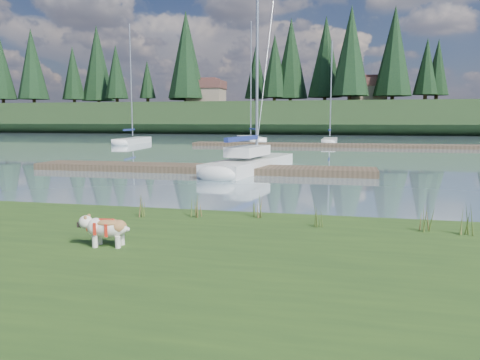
# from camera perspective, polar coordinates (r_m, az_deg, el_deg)

# --- Properties ---
(ground) EXTENTS (200.00, 200.00, 0.00)m
(ground) POSITION_cam_1_polar(r_m,az_deg,el_deg) (41.77, 9.13, 4.02)
(ground) COLOR #76919F
(ground) RESTS_ON ground
(bank) EXTENTS (60.00, 9.00, 0.35)m
(bank) POSITION_cam_1_polar(r_m,az_deg,el_deg) (6.60, -11.81, -12.62)
(bank) COLOR #2A4718
(bank) RESTS_ON ground
(ridge) EXTENTS (200.00, 20.00, 5.00)m
(ridge) POSITION_cam_1_polar(r_m,az_deg,el_deg) (84.66, 11.04, 7.35)
(ridge) COLOR #1C3017
(ridge) RESTS_ON ground
(bulldog) EXTENTS (0.85, 0.42, 0.50)m
(bulldog) POSITION_cam_1_polar(r_m,az_deg,el_deg) (7.98, -15.97, -5.56)
(bulldog) COLOR silver
(bulldog) RESTS_ON bank
(sailboat_main) EXTENTS (3.24, 8.98, 12.69)m
(sailboat_main) POSITION_cam_1_polar(r_m,az_deg,el_deg) (22.82, 1.99, 2.40)
(sailboat_main) COLOR silver
(sailboat_main) RESTS_ON ground
(dock_near) EXTENTS (16.00, 2.00, 0.30)m
(dock_near) POSITION_cam_1_polar(r_m,az_deg,el_deg) (21.78, -5.05, 1.42)
(dock_near) COLOR #4C3D2C
(dock_near) RESTS_ON ground
(dock_far) EXTENTS (26.00, 2.20, 0.30)m
(dock_far) POSITION_cam_1_polar(r_m,az_deg,el_deg) (41.69, 11.89, 4.15)
(dock_far) COLOR #4C3D2C
(dock_far) RESTS_ON ground
(sailboat_bg_0) EXTENTS (2.40, 8.14, 11.63)m
(sailboat_bg_0) POSITION_cam_1_polar(r_m,az_deg,el_deg) (48.38, -12.66, 4.77)
(sailboat_bg_0) COLOR silver
(sailboat_bg_0) RESTS_ON ground
(sailboat_bg_1) EXTENTS (4.92, 8.56, 12.73)m
(sailboat_bg_1) POSITION_cam_1_polar(r_m,az_deg,el_deg) (51.34, 1.15, 5.10)
(sailboat_bg_1) COLOR silver
(sailboat_bg_1) RESTS_ON ground
(sailboat_bg_2) EXTENTS (1.34, 6.50, 9.91)m
(sailboat_bg_2) POSITION_cam_1_polar(r_m,az_deg,el_deg) (47.02, 10.91, 4.76)
(sailboat_bg_2) COLOR silver
(sailboat_bg_2) RESTS_ON ground
(weed_0) EXTENTS (0.17, 0.14, 0.51)m
(weed_0) POSITION_cam_1_polar(r_m,az_deg,el_deg) (9.99, -5.46, -3.31)
(weed_0) COLOR #475B23
(weed_0) RESTS_ON bank
(weed_1) EXTENTS (0.17, 0.14, 0.55)m
(weed_1) POSITION_cam_1_polar(r_m,az_deg,el_deg) (9.90, 2.15, -3.26)
(weed_1) COLOR #475B23
(weed_1) RESTS_ON bank
(weed_2) EXTENTS (0.17, 0.14, 0.54)m
(weed_2) POSITION_cam_1_polar(r_m,az_deg,el_deg) (9.36, 21.81, -4.47)
(weed_2) COLOR #475B23
(weed_2) RESTS_ON bank
(weed_3) EXTENTS (0.17, 0.14, 0.60)m
(weed_3) POSITION_cam_1_polar(r_m,az_deg,el_deg) (10.23, -12.05, -2.98)
(weed_3) COLOR #475B23
(weed_3) RESTS_ON bank
(weed_4) EXTENTS (0.17, 0.14, 0.45)m
(weed_4) POSITION_cam_1_polar(r_m,az_deg,el_deg) (9.16, 9.53, -4.51)
(weed_4) COLOR #475B23
(weed_4) RESTS_ON bank
(weed_5) EXTENTS (0.17, 0.14, 0.62)m
(weed_5) POSITION_cam_1_polar(r_m,az_deg,el_deg) (9.32, 26.00, -4.54)
(weed_5) COLOR #475B23
(weed_5) RESTS_ON bank
(mud_lip) EXTENTS (60.00, 0.50, 0.14)m
(mud_lip) POSITION_cam_1_polar(r_m,az_deg,el_deg) (10.62, -1.88, -5.35)
(mud_lip) COLOR #33281C
(mud_lip) RESTS_ON ground
(conifer_0) EXTENTS (5.72, 5.72, 14.15)m
(conifer_0) POSITION_cam_1_polar(r_m,az_deg,el_deg) (98.01, -24.01, 12.79)
(conifer_0) COLOR #382619
(conifer_0) RESTS_ON ridge
(conifer_1) EXTENTS (4.40, 4.40, 11.30)m
(conifer_1) POSITION_cam_1_polar(r_m,az_deg,el_deg) (93.39, -14.86, 12.64)
(conifer_1) COLOR #382619
(conifer_1) RESTS_ON ridge
(conifer_2) EXTENTS (6.60, 6.60, 16.05)m
(conifer_2) POSITION_cam_1_polar(r_m,az_deg,el_deg) (85.01, -6.57, 14.91)
(conifer_2) COLOR #382619
(conifer_2) RESTS_ON ridge
(conifer_3) EXTENTS (4.84, 4.84, 12.25)m
(conifer_3) POSITION_cam_1_polar(r_m,az_deg,el_deg) (85.08, 4.24, 13.70)
(conifer_3) COLOR #382619
(conifer_3) RESTS_ON ridge
(conifer_4) EXTENTS (6.16, 6.16, 15.10)m
(conifer_4) POSITION_cam_1_polar(r_m,az_deg,el_deg) (78.35, 13.35, 15.07)
(conifer_4) COLOR #382619
(conifer_4) RESTS_ON ridge
(conifer_5) EXTENTS (3.96, 3.96, 10.35)m
(conifer_5) POSITION_cam_1_polar(r_m,az_deg,el_deg) (82.98, 21.80, 12.73)
(conifer_5) COLOR #382619
(conifer_5) RESTS_ON ridge
(house_0) EXTENTS (6.30, 5.30, 4.65)m
(house_0) POSITION_cam_1_polar(r_m,az_deg,el_deg) (85.39, -4.12, 10.70)
(house_0) COLOR gray
(house_0) RESTS_ON ridge
(house_1) EXTENTS (6.30, 5.30, 4.65)m
(house_1) POSITION_cam_1_polar(r_m,az_deg,el_deg) (82.84, 15.31, 10.56)
(house_1) COLOR gray
(house_1) RESTS_ON ridge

